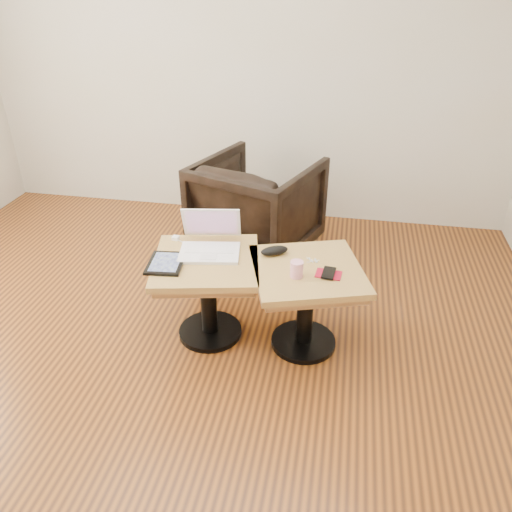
% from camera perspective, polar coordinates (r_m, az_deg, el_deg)
% --- Properties ---
extents(room_shell, '(4.52, 4.52, 2.71)m').
position_cam_1_polar(room_shell, '(2.17, -14.23, 12.93)').
color(room_shell, '#3F2311').
rests_on(room_shell, ground).
extents(side_table_left, '(0.69, 0.69, 0.53)m').
position_cam_1_polar(side_table_left, '(2.89, -5.58, -2.60)').
color(side_table_left, black).
rests_on(side_table_left, ground).
extents(side_table_right, '(0.74, 0.74, 0.53)m').
position_cam_1_polar(side_table_right, '(2.81, 5.78, -3.67)').
color(side_table_right, black).
rests_on(side_table_right, ground).
extents(laptop, '(0.39, 0.38, 0.23)m').
position_cam_1_polar(laptop, '(2.89, -5.26, 1.52)').
color(laptop, white).
rests_on(laptop, side_table_left).
extents(tablet, '(0.22, 0.26, 0.02)m').
position_cam_1_polar(tablet, '(2.80, -10.26, -0.81)').
color(tablet, black).
rests_on(tablet, side_table_left).
extents(charging_adapter, '(0.04, 0.04, 0.02)m').
position_cam_1_polar(charging_adapter, '(3.04, -9.18, 2.05)').
color(charging_adapter, white).
rests_on(charging_adapter, side_table_left).
extents(glasses_case, '(0.18, 0.14, 0.05)m').
position_cam_1_polar(glasses_case, '(2.84, 2.11, 0.62)').
color(glasses_case, black).
rests_on(glasses_case, side_table_right).
extents(striped_cup, '(0.08, 0.08, 0.09)m').
position_cam_1_polar(striped_cup, '(2.64, 4.67, -1.51)').
color(striped_cup, '#DA4172').
rests_on(striped_cup, side_table_right).
extents(earbuds_tangle, '(0.07, 0.05, 0.01)m').
position_cam_1_polar(earbuds_tangle, '(2.80, 6.53, -0.48)').
color(earbuds_tangle, white).
rests_on(earbuds_tangle, side_table_right).
extents(phone_on_sleeve, '(0.14, 0.13, 0.02)m').
position_cam_1_polar(phone_on_sleeve, '(2.69, 8.30, -2.00)').
color(phone_on_sleeve, maroon).
rests_on(phone_on_sleeve, side_table_right).
extents(armchair, '(1.04, 1.06, 0.75)m').
position_cam_1_polar(armchair, '(3.81, 0.16, 5.61)').
color(armchair, black).
rests_on(armchair, ground).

